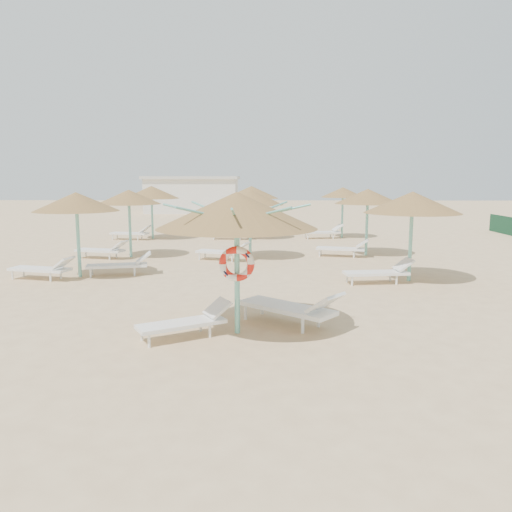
{
  "coord_description": "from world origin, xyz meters",
  "views": [
    {
      "loc": [
        0.58,
        -10.0,
        3.12
      ],
      "look_at": [
        0.37,
        1.6,
        1.3
      ],
      "focal_mm": 35.0,
      "sensor_mm": 36.0,
      "label": 1
    }
  ],
  "objects": [
    {
      "name": "main_palapa",
      "position": [
        0.02,
        -0.21,
        2.48
      ],
      "size": [
        3.18,
        3.18,
        2.85
      ],
      "color": "#71C4B4",
      "rests_on": "ground"
    },
    {
      "name": "lounger_main_a",
      "position": [
        -0.95,
        -0.52,
        0.32
      ],
      "size": [
        1.89,
        1.42,
        0.68
      ],
      "rotation": [
        0.0,
        0.0,
        0.53
      ],
      "color": "white",
      "rests_on": "ground"
    },
    {
      "name": "ground",
      "position": [
        0.0,
        0.0,
        0.0
      ],
      "size": [
        120.0,
        120.0,
        0.0
      ],
      "primitive_type": "plane",
      "color": "#D4B381",
      "rests_on": "ground"
    },
    {
      "name": "lounger_main_b",
      "position": [
        1.17,
        0.3,
        0.41
      ],
      "size": [
        2.26,
        2.03,
        0.85
      ],
      "rotation": [
        0.0,
        0.0,
        -0.69
      ],
      "color": "white",
      "rests_on": "ground"
    },
    {
      "name": "service_hut",
      "position": [
        -6.0,
        35.0,
        1.64
      ],
      "size": [
        8.4,
        4.4,
        3.25
      ],
      "color": "silver",
      "rests_on": "ground"
    },
    {
      "name": "palapa_field",
      "position": [
        -0.24,
        10.71,
        2.32
      ],
      "size": [
        13.82,
        13.75,
        2.72
      ],
      "color": "#71C4B4",
      "rests_on": "ground"
    }
  ]
}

